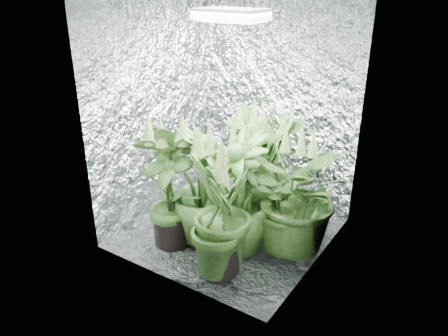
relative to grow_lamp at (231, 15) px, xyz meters
name	(u,v)px	position (x,y,z in m)	size (l,w,h in m)	color
ground	(230,232)	(0.00, 0.00, -1.83)	(1.60, 1.60, 0.00)	silver
walls	(231,124)	(0.00, 0.00, -0.83)	(1.62, 1.62, 2.00)	silver
grow_lamp	(231,15)	(0.00, 0.00, 0.00)	(0.50, 0.30, 0.22)	gray
plant_a	(259,169)	(-0.02, 0.53, -1.41)	(0.73, 0.73, 0.87)	black
plant_b	(250,156)	(-0.18, 0.64, -1.36)	(0.68, 0.68, 1.02)	black
plant_c	(266,174)	(0.22, 0.23, -1.30)	(0.61, 0.61, 1.15)	black
plant_d	(205,188)	(-0.11, -0.22, -1.33)	(0.75, 0.75, 1.08)	black
plant_e	(292,196)	(0.56, 0.02, -1.31)	(1.21, 1.21, 1.08)	black
plant_f	(170,186)	(-0.32, -0.39, -1.30)	(0.76, 0.76, 1.16)	black
plant_g	(221,217)	(0.26, -0.53, -1.34)	(0.70, 0.70, 1.07)	black
plant_h	(238,195)	(0.20, -0.19, -1.32)	(0.77, 0.77, 1.08)	black
circulation_fan	(316,216)	(0.62, 0.45, -1.69)	(0.13, 0.29, 0.33)	black
plant_label	(225,244)	(0.32, -0.56, -1.53)	(0.05, 0.01, 0.08)	white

